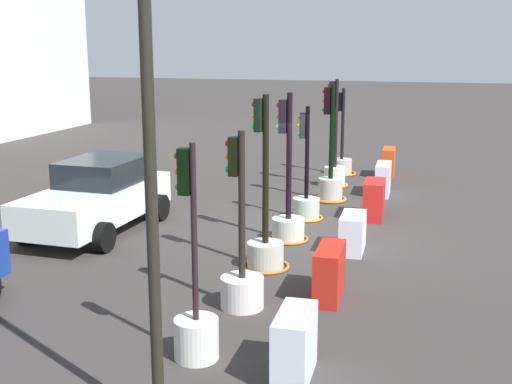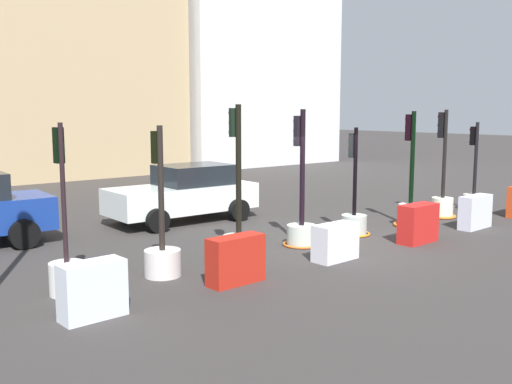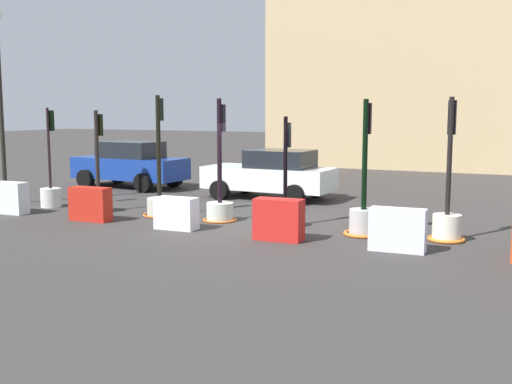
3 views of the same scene
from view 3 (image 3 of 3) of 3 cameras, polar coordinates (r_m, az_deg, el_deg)
name	(u,v)px [view 3 (image 3 of 3)]	position (r m, az deg, el deg)	size (l,w,h in m)	color
ground_plane	(245,226)	(15.18, -1.07, -3.19)	(120.00, 120.00, 0.00)	#353230
traffic_light_0	(51,189)	(19.11, -18.38, 0.25)	(0.59, 0.59, 2.90)	silver
traffic_light_1	(99,193)	(17.86, -14.30, -0.08)	(0.69, 0.69, 2.83)	silver
traffic_light_2	(160,196)	(16.83, -8.87, -0.37)	(0.91, 0.91, 3.22)	#B3B9A8
traffic_light_3	(220,200)	(15.88, -3.34, -0.71)	(0.87, 0.87, 3.12)	beige
traffic_light_4	(285,209)	(15.11, 2.71, -1.62)	(0.82, 0.82, 2.68)	#A9B3AA
traffic_light_5	(364,212)	(14.24, 9.89, -1.87)	(0.89, 0.89, 3.07)	#AEADAA
traffic_light_6	(447,216)	(14.06, 17.21, -2.08)	(0.80, 0.80, 3.11)	silver
construction_barrier_0	(10,198)	(18.28, -21.69, -0.51)	(0.99, 0.46, 0.87)	silver
construction_barrier_1	(90,204)	(16.43, -15.02, -1.08)	(1.11, 0.45, 0.87)	#B42115
construction_barrier_2	(176,213)	(14.89, -7.36, -1.96)	(1.02, 0.50, 0.77)	silver
construction_barrier_3	(279,220)	(13.51, 2.10, -2.56)	(1.08, 0.50, 0.92)	red
construction_barrier_4	(398,230)	(12.78, 12.91, -3.42)	(1.13, 0.42, 0.88)	silver
car_white_van	(271,174)	(19.82, 1.42, 1.65)	(4.19, 2.16, 1.58)	white
car_blue_estate	(130,164)	(23.17, -11.54, 2.52)	(4.36, 2.23, 1.69)	navy
building_main_facade	(407,55)	(33.75, 13.78, 12.18)	(13.21, 8.00, 11.30)	tan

